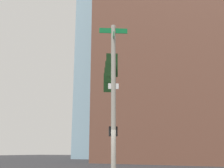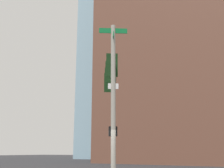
{
  "view_description": "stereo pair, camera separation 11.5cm",
  "coord_description": "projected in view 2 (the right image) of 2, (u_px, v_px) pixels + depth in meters",
  "views": [
    {
      "loc": [
        -5.99,
        9.37,
        1.63
      ],
      "look_at": [
        0.1,
        -1.19,
        4.67
      ],
      "focal_mm": 43.49,
      "sensor_mm": 36.0,
      "label": 1
    },
    {
      "loc": [
        -6.09,
        9.31,
        1.63
      ],
      "look_at": [
        0.1,
        -1.19,
        4.67
      ],
      "focal_mm": 43.49,
      "sensor_mm": 36.0,
      "label": 2
    }
  ],
  "objects": [
    {
      "name": "signal_pole_assembly",
      "position": [
        111.0,
        82.0,
        13.63
      ],
      "size": [
        3.46,
        4.69,
        7.18
      ],
      "rotation": [
        0.0,
        0.0,
        5.3
      ],
      "color": "#9E998C",
      "rests_on": "ground_plane"
    },
    {
      "name": "building_brick_midblock",
      "position": [
        174.0,
        47.0,
        59.96
      ],
      "size": [
        19.42,
        14.82,
        48.31
      ],
      "primitive_type": "cube",
      "color": "#4C3328",
      "rests_on": "ground_plane"
    },
    {
      "name": "building_glass_tower",
      "position": [
        144.0,
        11.0,
        76.52
      ],
      "size": [
        23.98,
        29.4,
        80.64
      ],
      "primitive_type": "cube",
      "color": "#8CB2C6",
      "rests_on": "ground_plane"
    }
  ]
}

